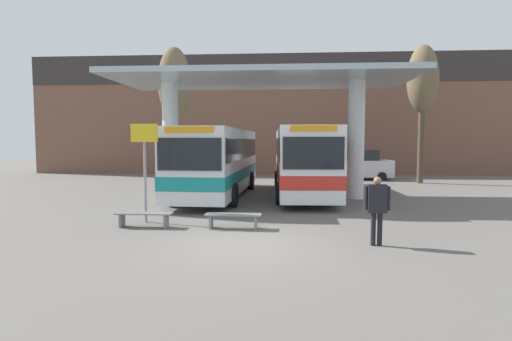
{
  "coord_description": "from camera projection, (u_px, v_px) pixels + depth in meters",
  "views": [
    {
      "loc": [
        1.03,
        -10.09,
        2.69
      ],
      "look_at": [
        0.0,
        4.92,
        1.6
      ],
      "focal_mm": 28.0,
      "sensor_mm": 36.0,
      "label": 1
    }
  ],
  "objects": [
    {
      "name": "parked_car_street",
      "position": [
        359.0,
        165.0,
        28.32
      ],
      "size": [
        4.56,
        2.07,
        2.11
      ],
      "rotation": [
        0.0,
        0.0,
        0.01
      ],
      "color": "silver",
      "rests_on": "ground_plane"
    },
    {
      "name": "station_canopy",
      "position": [
        262.0,
        94.0,
        18.85
      ],
      "size": [
        13.86,
        5.89,
        5.77
      ],
      "color": "silver",
      "rests_on": "ground_plane"
    },
    {
      "name": "ground_plane",
      "position": [
        243.0,
        246.0,
        10.3
      ],
      "size": [
        100.0,
        100.0,
        0.0
      ],
      "primitive_type": "plane",
      "color": "#605B56"
    },
    {
      "name": "poplar_tree_behind_right",
      "position": [
        423.0,
        82.0,
        25.47
      ],
      "size": [
        1.95,
        1.95,
        8.84
      ],
      "color": "#473A2B",
      "rests_on": "ground_plane"
    },
    {
      "name": "waiting_bench_mid_platform",
      "position": [
        233.0,
        218.0,
        12.34
      ],
      "size": [
        1.74,
        0.44,
        0.46
      ],
      "color": "slate",
      "rests_on": "ground_plane"
    },
    {
      "name": "pedestrian_waiting",
      "position": [
        377.0,
        204.0,
        10.27
      ],
      "size": [
        0.66,
        0.29,
        1.79
      ],
      "rotation": [
        0.0,
        0.0,
        -0.06
      ],
      "color": "black",
      "rests_on": "ground_plane"
    },
    {
      "name": "townhouse_backdrop",
      "position": [
        271.0,
        105.0,
        32.49
      ],
      "size": [
        40.0,
        0.58,
        9.75
      ],
      "color": "brown",
      "rests_on": "ground_plane"
    },
    {
      "name": "transit_bus_left_bay",
      "position": [
        218.0,
        159.0,
        19.63
      ],
      "size": [
        3.09,
        10.73,
        3.27
      ],
      "rotation": [
        0.0,
        0.0,
        3.11
      ],
      "color": "silver",
      "rests_on": "ground_plane"
    },
    {
      "name": "waiting_bench_near_pillar",
      "position": [
        144.0,
        216.0,
        12.53
      ],
      "size": [
        1.78,
        0.44,
        0.46
      ],
      "color": "slate",
      "rests_on": "ground_plane"
    },
    {
      "name": "poplar_tree_behind_left",
      "position": [
        174.0,
        86.0,
        24.52
      ],
      "size": [
        2.0,
        2.0,
        8.48
      ],
      "color": "#473A2B",
      "rests_on": "ground_plane"
    },
    {
      "name": "transit_bus_center_bay",
      "position": [
        302.0,
        158.0,
        20.48
      ],
      "size": [
        2.96,
        11.59,
        3.32
      ],
      "rotation": [
        0.0,
        0.0,
        3.17
      ],
      "color": "white",
      "rests_on": "ground_plane"
    },
    {
      "name": "info_sign_platform",
      "position": [
        145.0,
        153.0,
        13.18
      ],
      "size": [
        0.9,
        0.09,
        3.28
      ],
      "color": "gray",
      "rests_on": "ground_plane"
    }
  ]
}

